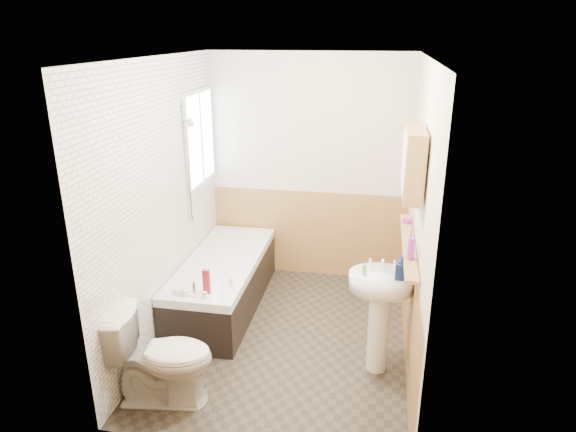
% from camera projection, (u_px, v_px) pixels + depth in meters
% --- Properties ---
extents(floor, '(2.80, 2.80, 0.00)m').
position_uv_depth(floor, '(285.00, 337.00, 4.78)').
color(floor, '#2C261F').
rests_on(floor, ground).
extents(ceiling, '(2.80, 2.80, 0.00)m').
position_uv_depth(ceiling, '(284.00, 57.00, 3.93)').
color(ceiling, white).
rests_on(ceiling, ground).
extents(wall_back, '(2.20, 0.02, 2.50)m').
position_uv_depth(wall_back, '(308.00, 169.00, 5.66)').
color(wall_back, beige).
rests_on(wall_back, ground).
extents(wall_front, '(2.20, 0.02, 2.50)m').
position_uv_depth(wall_front, '(241.00, 288.00, 3.05)').
color(wall_front, beige).
rests_on(wall_front, ground).
extents(wall_left, '(0.02, 2.80, 2.50)m').
position_uv_depth(wall_left, '(162.00, 203.00, 4.55)').
color(wall_left, beige).
rests_on(wall_left, ground).
extents(wall_right, '(0.02, 2.80, 2.50)m').
position_uv_depth(wall_right, '(419.00, 219.00, 4.17)').
color(wall_right, beige).
rests_on(wall_right, ground).
extents(wainscot_right, '(0.01, 2.80, 1.00)m').
position_uv_depth(wainscot_right, '(409.00, 300.00, 4.43)').
color(wainscot_right, '#AF7F47').
rests_on(wainscot_right, wall_right).
extents(wainscot_front, '(2.20, 0.01, 1.00)m').
position_uv_depth(wainscot_front, '(246.00, 389.00, 3.33)').
color(wainscot_front, '#AF7F47').
rests_on(wainscot_front, wall_front).
extents(wainscot_back, '(2.20, 0.01, 1.00)m').
position_uv_depth(wainscot_back, '(307.00, 233.00, 5.90)').
color(wainscot_back, '#AF7F47').
rests_on(wainscot_back, wall_back).
extents(tile_cladding_left, '(0.01, 2.80, 2.50)m').
position_uv_depth(tile_cladding_left, '(164.00, 204.00, 4.54)').
color(tile_cladding_left, white).
rests_on(tile_cladding_left, wall_left).
extents(tile_return_back, '(0.75, 0.01, 1.50)m').
position_uv_depth(tile_return_back, '(243.00, 122.00, 5.59)').
color(tile_return_back, white).
rests_on(tile_return_back, wall_back).
extents(window, '(0.03, 0.79, 0.99)m').
position_uv_depth(window, '(201.00, 138.00, 5.28)').
color(window, white).
rests_on(window, wall_left).
extents(bathtub, '(0.70, 1.79, 0.67)m').
position_uv_depth(bathtub, '(223.00, 281.00, 5.24)').
color(bathtub, black).
rests_on(bathtub, floor).
extents(shower_riser, '(0.10, 0.08, 1.18)m').
position_uv_depth(shower_riser, '(188.00, 153.00, 4.90)').
color(shower_riser, silver).
rests_on(shower_riser, wall_left).
extents(toilet, '(0.83, 0.53, 0.77)m').
position_uv_depth(toilet, '(161.00, 357.00, 3.86)').
color(toilet, white).
rests_on(toilet, floor).
extents(sink, '(0.52, 0.42, 1.00)m').
position_uv_depth(sink, '(380.00, 302.00, 4.13)').
color(sink, white).
rests_on(sink, floor).
extents(pine_shelf, '(0.10, 1.39, 0.03)m').
position_uv_depth(pine_shelf, '(408.00, 244.00, 4.17)').
color(pine_shelf, '#AF7F47').
rests_on(pine_shelf, wall_right).
extents(medicine_cabinet, '(0.14, 0.57, 0.51)m').
position_uv_depth(medicine_cabinet, '(413.00, 163.00, 3.77)').
color(medicine_cabinet, '#AF7F47').
rests_on(medicine_cabinet, wall_right).
extents(foam_can, '(0.07, 0.07, 0.17)m').
position_uv_depth(foam_can, '(411.00, 249.00, 3.84)').
color(foam_can, purple).
rests_on(foam_can, pine_shelf).
extents(green_bottle, '(0.06, 0.06, 0.22)m').
position_uv_depth(green_bottle, '(411.00, 238.00, 3.97)').
color(green_bottle, purple).
rests_on(green_bottle, pine_shelf).
extents(black_jar, '(0.09, 0.09, 0.05)m').
position_uv_depth(black_jar, '(407.00, 221.00, 4.58)').
color(black_jar, purple).
rests_on(black_jar, pine_shelf).
extents(soap_bottle, '(0.09, 0.20, 0.09)m').
position_uv_depth(soap_bottle, '(401.00, 273.00, 3.95)').
color(soap_bottle, navy).
rests_on(soap_bottle, sink).
extents(clear_bottle, '(0.04, 0.04, 0.09)m').
position_uv_depth(clear_bottle, '(364.00, 270.00, 4.01)').
color(clear_bottle, '#59C647').
rests_on(clear_bottle, sink).
extents(blue_gel, '(0.06, 0.04, 0.23)m').
position_uv_depth(blue_gel, '(207.00, 281.00, 4.45)').
color(blue_gel, maroon).
rests_on(blue_gel, bathtub).
extents(cream_jar, '(0.11, 0.11, 0.05)m').
position_uv_depth(cream_jar, '(179.00, 291.00, 4.46)').
color(cream_jar, silver).
rests_on(cream_jar, bathtub).
extents(orange_bottle, '(0.03, 0.03, 0.08)m').
position_uv_depth(orange_bottle, '(231.00, 282.00, 4.59)').
color(orange_bottle, silver).
rests_on(orange_bottle, bathtub).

